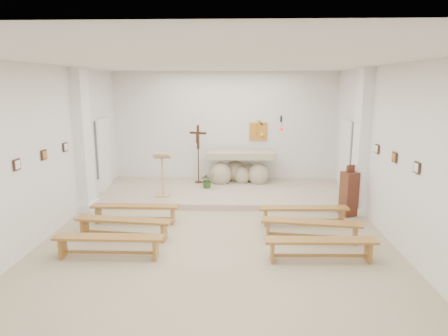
{
  "coord_description": "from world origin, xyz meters",
  "views": [
    {
      "loc": [
        0.44,
        -7.55,
        3.12
      ],
      "look_at": [
        0.1,
        1.6,
        1.18
      ],
      "focal_mm": 32.0,
      "sensor_mm": 36.0,
      "label": 1
    }
  ],
  "objects_px": {
    "bench_right_front": "(304,211)",
    "altar": "(240,169)",
    "lectern": "(162,175)",
    "bench_right_second": "(311,226)",
    "bench_left_front": "(135,209)",
    "bench_left_second": "(123,224)",
    "bench_right_third": "(320,245)",
    "donation_pedestal": "(349,193)",
    "bench_left_third": "(109,242)",
    "crucifix_stand": "(198,150)"
  },
  "relations": [
    {
      "from": "donation_pedestal",
      "to": "bench_right_third",
      "type": "bearing_deg",
      "value": -136.07
    },
    {
      "from": "bench_right_front",
      "to": "bench_right_third",
      "type": "bearing_deg",
      "value": -92.91
    },
    {
      "from": "bench_right_second",
      "to": "lectern",
      "type": "bearing_deg",
      "value": 150.21
    },
    {
      "from": "lectern",
      "to": "bench_left_third",
      "type": "height_order",
      "value": "lectern"
    },
    {
      "from": "crucifix_stand",
      "to": "bench_left_third",
      "type": "xyz_separation_m",
      "value": [
        -1.12,
        -5.14,
        -0.85
      ]
    },
    {
      "from": "crucifix_stand",
      "to": "bench_right_third",
      "type": "xyz_separation_m",
      "value": [
        2.69,
        -5.14,
        -0.85
      ]
    },
    {
      "from": "donation_pedestal",
      "to": "bench_right_front",
      "type": "xyz_separation_m",
      "value": [
        -1.18,
        -0.72,
        -0.23
      ]
    },
    {
      "from": "crucifix_stand",
      "to": "bench_right_second",
      "type": "distance_m",
      "value": 5.05
    },
    {
      "from": "lectern",
      "to": "bench_left_front",
      "type": "xyz_separation_m",
      "value": [
        -0.31,
        -1.71,
        -0.43
      ]
    },
    {
      "from": "altar",
      "to": "bench_right_front",
      "type": "bearing_deg",
      "value": -67.13
    },
    {
      "from": "bench_right_front",
      "to": "bench_right_second",
      "type": "height_order",
      "value": "same"
    },
    {
      "from": "crucifix_stand",
      "to": "bench_left_second",
      "type": "height_order",
      "value": "crucifix_stand"
    },
    {
      "from": "crucifix_stand",
      "to": "bench_left_front",
      "type": "bearing_deg",
      "value": -90.24
    },
    {
      "from": "crucifix_stand",
      "to": "bench_left_second",
      "type": "distance_m",
      "value": 4.42
    },
    {
      "from": "bench_right_third",
      "to": "altar",
      "type": "bearing_deg",
      "value": 103.61
    },
    {
      "from": "bench_left_second",
      "to": "bench_left_third",
      "type": "bearing_deg",
      "value": -83.45
    },
    {
      "from": "bench_left_second",
      "to": "bench_right_third",
      "type": "distance_m",
      "value": 3.92
    },
    {
      "from": "crucifix_stand",
      "to": "lectern",
      "type": "bearing_deg",
      "value": -99.06
    },
    {
      "from": "lectern",
      "to": "bench_right_second",
      "type": "xyz_separation_m",
      "value": [
        3.5,
        -2.66,
        -0.43
      ]
    },
    {
      "from": "crucifix_stand",
      "to": "bench_right_second",
      "type": "xyz_separation_m",
      "value": [
        2.69,
        -4.19,
        -0.85
      ]
    },
    {
      "from": "lectern",
      "to": "bench_left_front",
      "type": "relative_size",
      "value": 0.6
    },
    {
      "from": "altar",
      "to": "crucifix_stand",
      "type": "height_order",
      "value": "crucifix_stand"
    },
    {
      "from": "donation_pedestal",
      "to": "bench_right_front",
      "type": "distance_m",
      "value": 1.41
    },
    {
      "from": "donation_pedestal",
      "to": "bench_left_front",
      "type": "xyz_separation_m",
      "value": [
        -4.99,
        -0.72,
        -0.23
      ]
    },
    {
      "from": "crucifix_stand",
      "to": "bench_left_third",
      "type": "distance_m",
      "value": 5.33
    },
    {
      "from": "bench_left_front",
      "to": "bench_right_third",
      "type": "distance_m",
      "value": 4.25
    },
    {
      "from": "altar",
      "to": "bench_left_third",
      "type": "relative_size",
      "value": 1.02
    },
    {
      "from": "bench_left_front",
      "to": "donation_pedestal",
      "type": "bearing_deg",
      "value": 8.21
    },
    {
      "from": "bench_left_third",
      "to": "bench_left_front",
      "type": "bearing_deg",
      "value": 90.04
    },
    {
      "from": "crucifix_stand",
      "to": "bench_right_second",
      "type": "bearing_deg",
      "value": -38.54
    },
    {
      "from": "bench_right_second",
      "to": "bench_left_front",
      "type": "bearing_deg",
      "value": 173.47
    },
    {
      "from": "bench_right_front",
      "to": "bench_left_third",
      "type": "relative_size",
      "value": 1.01
    },
    {
      "from": "bench_left_front",
      "to": "bench_left_third",
      "type": "distance_m",
      "value": 1.89
    },
    {
      "from": "lectern",
      "to": "bench_right_second",
      "type": "height_order",
      "value": "lectern"
    },
    {
      "from": "bench_right_second",
      "to": "bench_left_second",
      "type": "bearing_deg",
      "value": -172.58
    },
    {
      "from": "bench_right_third",
      "to": "bench_right_front",
      "type": "bearing_deg",
      "value": 88.36
    },
    {
      "from": "bench_left_front",
      "to": "bench_left_second",
      "type": "bearing_deg",
      "value": -90.02
    },
    {
      "from": "altar",
      "to": "bench_right_front",
      "type": "xyz_separation_m",
      "value": [
        1.43,
        -3.35,
        -0.24
      ]
    },
    {
      "from": "bench_right_front",
      "to": "altar",
      "type": "bearing_deg",
      "value": 110.19
    },
    {
      "from": "bench_right_front",
      "to": "bench_left_third",
      "type": "xyz_separation_m",
      "value": [
        -3.81,
        -1.89,
        0.0
      ]
    },
    {
      "from": "altar",
      "to": "lectern",
      "type": "xyz_separation_m",
      "value": [
        -2.07,
        -1.64,
        0.19
      ]
    },
    {
      "from": "bench_left_second",
      "to": "bench_right_second",
      "type": "bearing_deg",
      "value": 6.55
    },
    {
      "from": "bench_left_second",
      "to": "bench_left_third",
      "type": "height_order",
      "value": "same"
    },
    {
      "from": "crucifix_stand",
      "to": "bench_left_front",
      "type": "relative_size",
      "value": 0.89
    },
    {
      "from": "bench_right_front",
      "to": "bench_left_third",
      "type": "height_order",
      "value": "same"
    },
    {
      "from": "bench_right_second",
      "to": "bench_right_third",
      "type": "height_order",
      "value": "same"
    },
    {
      "from": "bench_right_front",
      "to": "bench_left_front",
      "type": "bearing_deg",
      "value": 177.09
    },
    {
      "from": "crucifix_stand",
      "to": "bench_left_second",
      "type": "xyz_separation_m",
      "value": [
        -1.12,
        -4.19,
        -0.85
      ]
    },
    {
      "from": "lectern",
      "to": "donation_pedestal",
      "type": "height_order",
      "value": "lectern"
    },
    {
      "from": "altar",
      "to": "lectern",
      "type": "relative_size",
      "value": 1.7
    }
  ]
}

